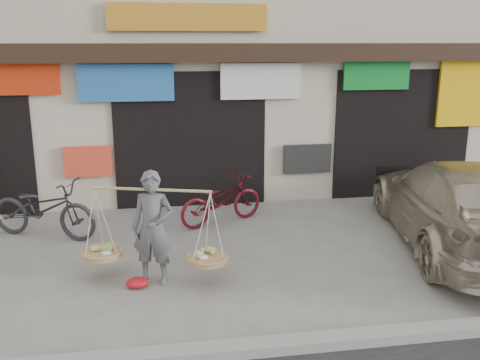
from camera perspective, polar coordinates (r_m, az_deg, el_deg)
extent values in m
plane|color=gray|center=(7.79, -3.15, -10.22)|extent=(70.00, 70.00, 0.00)
cube|color=gray|center=(6.01, -0.97, -17.65)|extent=(70.00, 0.25, 0.12)
cube|color=beige|center=(13.55, -6.47, 15.51)|extent=(14.00, 6.00, 7.00)
cube|color=black|center=(10.41, -5.45, 13.36)|extent=(14.00, 0.35, 0.35)
cube|color=black|center=(10.97, -5.39, 4.49)|extent=(3.00, 0.60, 2.70)
cube|color=black|center=(12.13, 16.41, 4.93)|extent=(3.00, 0.60, 2.70)
cube|color=red|center=(10.76, -22.94, 9.93)|extent=(1.60, 0.08, 0.60)
cube|color=#2766AE|center=(10.49, -12.06, 10.11)|extent=(1.80, 0.08, 0.70)
cube|color=silver|center=(10.69, 2.22, 10.49)|extent=(1.60, 0.08, 0.70)
cube|color=#10832C|center=(11.41, 14.35, 10.82)|extent=(1.40, 0.08, 0.60)
cube|color=#F2B40C|center=(12.37, 22.86, 8.54)|extent=(1.20, 0.08, 1.40)
cube|color=#E54229|center=(10.77, -15.89, 1.90)|extent=(0.90, 0.08, 0.60)
cube|color=#242424|center=(11.16, 7.19, 2.25)|extent=(1.00, 0.08, 0.60)
cube|color=orange|center=(10.48, -5.57, 16.92)|extent=(3.00, 0.08, 0.50)
imported|color=#5E5E63|center=(7.41, -9.27, -5.06)|extent=(0.66, 0.53, 1.59)
cylinder|color=tan|center=(7.25, -9.45, -1.02)|extent=(1.59, 0.51, 0.04)
cylinder|color=tan|center=(7.80, -14.50, -7.61)|extent=(0.56, 0.56, 0.07)
ellipsoid|color=#A5BF66|center=(7.78, -14.52, -7.20)|extent=(0.39, 0.39, 0.10)
cylinder|color=tan|center=(7.39, -3.48, -8.40)|extent=(0.56, 0.56, 0.07)
ellipsoid|color=#A5BF66|center=(7.37, -3.49, -7.97)|extent=(0.39, 0.39, 0.10)
imported|color=#2B2B31|center=(9.67, -20.24, -2.87)|extent=(2.07, 1.42, 1.03)
imported|color=maroon|center=(9.79, -2.02, -2.14)|extent=(1.79, 1.25, 0.89)
imported|color=#B8AB94|center=(9.34, 22.46, -2.39)|extent=(2.93, 5.21, 1.43)
cube|color=black|center=(11.52, 18.47, 0.21)|extent=(1.69, 0.43, 0.45)
cube|color=silver|center=(11.60, 18.35, -0.20)|extent=(0.45, 0.11, 0.12)
ellipsoid|color=red|center=(7.56, -10.91, -10.70)|extent=(0.31, 0.25, 0.14)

